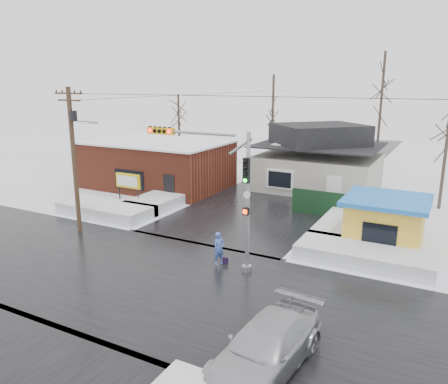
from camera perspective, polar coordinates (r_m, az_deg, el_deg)
The scene contains 20 objects.
ground at distance 21.97m, azimuth -10.13°, elevation -10.96°, with size 120.00×120.00×0.00m, color white.
road_ns at distance 21.97m, azimuth -10.13°, elevation -10.94°, with size 10.00×120.00×0.02m, color black.
road_ew at distance 21.97m, azimuth -10.13°, elevation -10.94°, with size 120.00×10.00×0.02m, color black.
snowbank_nw at distance 32.38m, azimuth -15.13°, elevation -2.20°, with size 7.00×3.00×0.80m, color white.
snowbank_ne at distance 24.42m, azimuth 17.91°, elevation -7.80°, with size 7.00×3.00×0.80m, color white.
snowbank_nside_w at distance 34.87m, azimuth -7.13°, elevation -0.65°, with size 3.00×8.00×0.80m, color white.
snowbank_nside_e at distance 29.41m, azimuth 15.88°, elevation -3.91°, with size 3.00×8.00×0.80m, color white.
traffic_signal at distance 21.56m, azimuth -0.67°, elevation 1.55°, with size 6.05×0.68×7.00m.
utility_pole at distance 28.23m, azimuth -18.98°, elevation 4.97°, with size 3.15×0.44×9.00m.
brick_building at distance 39.96m, azimuth -8.63°, elevation 3.66°, with size 12.20×8.20×4.12m.
marquee_sign at distance 33.79m, azimuth -12.43°, elevation 1.30°, with size 2.20×0.21×2.55m.
house at distance 39.50m, azimuth 12.19°, elevation 4.18°, with size 10.40×8.40×5.76m.
kiosk at distance 26.82m, azimuth 20.31°, elevation -3.62°, with size 4.60×4.60×2.88m.
fence at distance 31.24m, azimuth 15.85°, elevation -1.89°, with size 8.00×0.12×1.80m, color black.
tree_far_left at distance 44.69m, azimuth 6.45°, elevation 12.41°, with size 3.00×3.00×10.00m.
tree_far_mid at distance 43.98m, azimuth 20.08°, elevation 13.72°, with size 3.00×3.00×12.00m.
tree_far_west at distance 47.67m, azimuth -5.96°, elevation 10.62°, with size 3.00×3.00×8.00m.
pedestrian at distance 22.78m, azimuth -0.66°, elevation -7.42°, with size 0.64×0.42×1.74m, color #4461C0.
car at distance 15.27m, azimuth 5.55°, elevation -19.48°, with size 2.25×5.53×1.61m, color #ADAEB4.
shopping_bag at distance 23.06m, azimuth 0.18°, elevation -9.00°, with size 0.28×0.12×0.35m, color black.
Camera 1 is at (12.55, -15.49, 9.24)m, focal length 35.00 mm.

